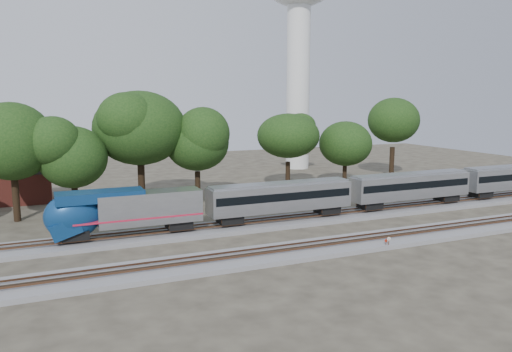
{
  "coord_description": "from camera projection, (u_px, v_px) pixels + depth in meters",
  "views": [
    {
      "loc": [
        -21.96,
        -41.65,
        13.58
      ],
      "look_at": [
        -1.9,
        5.0,
        5.65
      ],
      "focal_mm": 35.0,
      "sensor_mm": 36.0,
      "label": 1
    }
  ],
  "objects": [
    {
      "name": "brick_building",
      "position": [
        11.0,
        184.0,
        65.68
      ],
      "size": [
        10.21,
        7.3,
        4.84
      ],
      "rotation": [
        0.0,
        0.0,
        -0.02
      ],
      "color": "maroon",
      "rests_on": "ground"
    },
    {
      "name": "tree_3",
      "position": [
        140.0,
        128.0,
        61.2
      ],
      "size": [
        10.13,
        10.13,
        14.28
      ],
      "color": "black",
      "rests_on": "ground"
    },
    {
      "name": "tree_2",
      "position": [
        73.0,
        157.0,
        56.71
      ],
      "size": [
        7.06,
        7.06,
        9.96
      ],
      "color": "black",
      "rests_on": "ground"
    },
    {
      "name": "tree_7",
      "position": [
        394.0,
        120.0,
        84.27
      ],
      "size": [
        10.08,
        10.08,
        14.2
      ],
      "color": "black",
      "rests_on": "ground"
    },
    {
      "name": "switch_stand_white",
      "position": [
        389.0,
        241.0,
        45.23
      ],
      "size": [
        0.36,
        0.07,
        1.15
      ],
      "rotation": [
        0.0,
        0.0,
        -0.08
      ],
      "color": "#512D19",
      "rests_on": "ground"
    },
    {
      "name": "train",
      "position": [
        411.0,
        185.0,
        60.94
      ],
      "size": [
        84.78,
        2.92,
        4.3
      ],
      "color": "#B7B9BE",
      "rests_on": "ground"
    },
    {
      "name": "switch_lever",
      "position": [
        379.0,
        248.0,
        45.27
      ],
      "size": [
        0.53,
        0.34,
        0.3
      ],
      "primitive_type": "cube",
      "rotation": [
        0.0,
        0.0,
        0.09
      ],
      "color": "#512D19",
      "rests_on": "ground"
    },
    {
      "name": "tree_6",
      "position": [
        345.0,
        144.0,
        75.2
      ],
      "size": [
        6.93,
        6.93,
        9.77
      ],
      "color": "black",
      "rests_on": "ground"
    },
    {
      "name": "tree_5",
      "position": [
        288.0,
        136.0,
        72.12
      ],
      "size": [
        8.35,
        8.35,
        11.77
      ],
      "color": "black",
      "rests_on": "ground"
    },
    {
      "name": "tree_1",
      "position": [
        12.0,
        141.0,
        54.35
      ],
      "size": [
        9.08,
        9.08,
        12.8
      ],
      "color": "black",
      "rests_on": "ground"
    },
    {
      "name": "track_far",
      "position": [
        269.0,
        223.0,
        53.89
      ],
      "size": [
        160.0,
        5.0,
        0.73
      ],
      "color": "slate",
      "rests_on": "ground"
    },
    {
      "name": "track_near",
      "position": [
        315.0,
        249.0,
        44.81
      ],
      "size": [
        160.0,
        5.0,
        0.73
      ],
      "color": "slate",
      "rests_on": "ground"
    },
    {
      "name": "tree_4",
      "position": [
        197.0,
        143.0,
        63.29
      ],
      "size": [
        8.12,
        8.12,
        11.44
      ],
      "color": "black",
      "rests_on": "ground"
    },
    {
      "name": "ground",
      "position": [
        294.0,
        239.0,
        48.48
      ],
      "size": [
        160.0,
        160.0,
        0.0
      ],
      "primitive_type": "plane",
      "color": "#383328",
      "rests_on": "ground"
    },
    {
      "name": "switch_stand_red",
      "position": [
        386.0,
        243.0,
        45.27
      ],
      "size": [
        0.3,
        0.06,
        0.95
      ],
      "rotation": [
        0.0,
        0.0,
        -0.08
      ],
      "color": "#512D19",
      "rests_on": "ground"
    }
  ]
}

